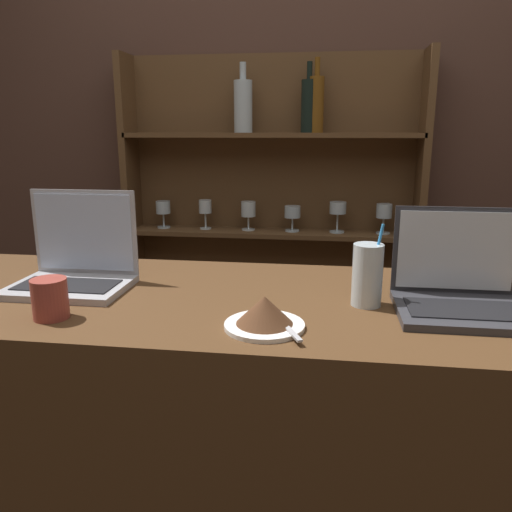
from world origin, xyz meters
name	(u,v)px	position (x,y,z in m)	size (l,w,h in m)	color
bar_counter	(272,463)	(0.00, 0.34, 0.48)	(2.09, 0.67, 0.96)	#4C3019
back_wall	(300,137)	(0.00, 1.43, 1.35)	(7.00, 0.06, 2.70)	#4C3328
back_shelf	(272,239)	(-0.12, 1.35, 0.90)	(1.30, 0.18, 1.70)	brown
laptop_near	(76,265)	(-0.54, 0.36, 1.02)	(0.30, 0.22, 0.26)	#ADADB2
laptop_far	(460,289)	(0.44, 0.31, 1.01)	(0.30, 0.24, 0.23)	#333338
cake_plate	(264,314)	(0.00, 0.14, 1.00)	(0.18, 0.18, 0.07)	white
water_glass	(367,275)	(0.23, 0.32, 1.04)	(0.07, 0.07, 0.20)	silver
coffee_cup	(50,299)	(-0.48, 0.13, 1.01)	(0.08, 0.08, 0.09)	#993D33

